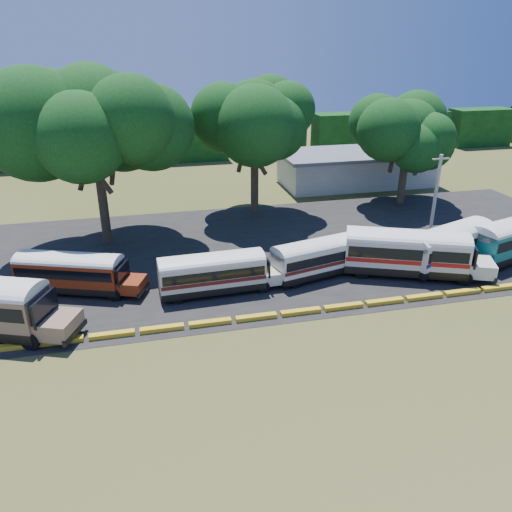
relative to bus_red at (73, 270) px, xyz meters
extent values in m
plane|color=#394C19|center=(13.18, -7.69, -1.70)|extent=(160.00, 160.00, 0.00)
cube|color=black|center=(14.18, 4.31, -1.69)|extent=(64.00, 24.00, 0.02)
cube|color=gold|center=(-3.32, -6.69, -1.55)|extent=(2.70, 0.45, 0.30)
cube|color=gold|center=(-0.32, -6.69, -1.55)|extent=(2.70, 0.45, 0.30)
cube|color=gold|center=(2.68, -6.69, -1.55)|extent=(2.70, 0.45, 0.30)
cube|color=gold|center=(5.68, -6.69, -1.55)|extent=(2.70, 0.45, 0.30)
cube|color=gold|center=(8.68, -6.69, -1.55)|extent=(2.70, 0.45, 0.30)
cube|color=gold|center=(11.68, -6.69, -1.55)|extent=(2.70, 0.45, 0.30)
cube|color=gold|center=(14.68, -6.69, -1.55)|extent=(2.70, 0.45, 0.30)
cube|color=gold|center=(17.68, -6.69, -1.55)|extent=(2.70, 0.45, 0.30)
cube|color=gold|center=(20.68, -6.69, -1.55)|extent=(2.70, 0.45, 0.30)
cube|color=gold|center=(23.68, -6.69, -1.55)|extent=(2.70, 0.45, 0.30)
cube|color=gold|center=(26.68, -6.69, -1.55)|extent=(2.70, 0.45, 0.30)
cube|color=gold|center=(29.68, -6.69, -1.55)|extent=(2.70, 0.45, 0.30)
cube|color=beige|center=(31.18, 22.31, 0.10)|extent=(18.00, 8.00, 3.60)
cube|color=#575B5F|center=(31.18, 22.31, 2.10)|extent=(19.00, 9.00, 0.40)
cube|color=black|center=(-10.82, 40.31, 1.30)|extent=(10.00, 4.00, 6.00)
cube|color=black|center=(1.18, 40.31, 1.30)|extent=(10.00, 4.00, 6.00)
cube|color=black|center=(13.18, 40.31, 1.30)|extent=(10.00, 4.00, 6.00)
cube|color=black|center=(25.18, 40.31, 1.30)|extent=(10.00, 4.00, 6.00)
cube|color=black|center=(37.18, 40.31, 1.30)|extent=(10.00, 4.00, 6.00)
cube|color=black|center=(49.18, 40.31, 1.30)|extent=(10.00, 4.00, 6.00)
cube|color=black|center=(61.18, 40.31, 1.30)|extent=(10.00, 4.00, 6.00)
cylinder|color=black|center=(-1.86, -6.99, -1.14)|extent=(1.15, 0.71, 1.12)
cylinder|color=black|center=(-0.97, -4.76, -1.14)|extent=(1.15, 0.71, 1.12)
cube|color=#886A52|center=(-0.27, -6.33, -0.63)|extent=(2.78, 3.03, 1.06)
cube|color=black|center=(-0.92, -6.07, 0.46)|extent=(1.11, 2.45, 1.53)
cube|color=black|center=(0.61, -6.68, -1.08)|extent=(1.20, 2.62, 0.34)
cylinder|color=black|center=(2.73, -2.04, -1.25)|extent=(0.92, 0.55, 0.89)
cylinder|color=black|center=(3.40, -0.25, -1.25)|extent=(0.92, 0.55, 0.89)
cylinder|color=black|center=(-2.95, 0.08, -1.25)|extent=(0.92, 0.55, 0.89)
cylinder|color=black|center=(-2.29, 1.87, -1.25)|extent=(0.92, 0.55, 0.89)
cube|color=black|center=(-0.20, 0.07, -1.12)|extent=(7.64, 4.65, 0.49)
cube|color=maroon|center=(-0.20, 0.07, -0.06)|extent=(7.64, 4.65, 1.63)
cube|color=black|center=(-0.20, 0.07, 0.14)|extent=(7.38, 4.60, 0.69)
ellipsoid|color=silver|center=(-0.20, 0.07, 0.76)|extent=(7.64, 4.65, 1.00)
cube|color=maroon|center=(3.99, -1.49, -0.85)|extent=(2.19, 2.40, 0.85)
cube|color=black|center=(3.46, -1.29, 0.02)|extent=(0.84, 1.97, 1.23)
cube|color=black|center=(4.70, -1.75, -1.20)|extent=(0.92, 2.11, 0.27)
cube|color=black|center=(-3.58, 1.34, -1.20)|extent=(0.92, 2.11, 0.27)
cylinder|color=black|center=(13.03, -3.25, -1.25)|extent=(0.91, 0.28, 0.90)
cylinder|color=black|center=(12.96, -1.33, -1.25)|extent=(0.91, 0.28, 0.90)
cylinder|color=black|center=(6.93, -3.47, -1.25)|extent=(0.91, 0.28, 0.90)
cylinder|color=black|center=(6.86, -1.55, -1.25)|extent=(0.91, 0.28, 0.90)
cube|color=black|center=(9.49, -2.42, -1.11)|extent=(7.44, 2.51, 0.49)
cube|color=beige|center=(9.49, -2.42, -0.05)|extent=(7.44, 2.51, 1.64)
cube|color=black|center=(9.49, -2.42, 0.15)|extent=(7.15, 2.55, 0.69)
cube|color=#4D1314|center=(9.49, -2.42, -0.38)|extent=(7.37, 2.54, 0.27)
ellipsoid|color=silver|center=(9.49, -2.42, 0.77)|extent=(7.44, 2.51, 1.01)
cube|color=beige|center=(13.98, -2.25, -0.84)|extent=(1.69, 2.03, 0.85)
cube|color=black|center=(13.41, -2.27, 0.03)|extent=(0.21, 2.07, 1.23)
cube|color=black|center=(14.74, -2.22, -1.20)|extent=(0.24, 2.20, 0.27)
cube|color=black|center=(5.86, -2.55, -1.20)|extent=(0.24, 2.20, 0.27)
cylinder|color=black|center=(21.39, -1.61, -1.25)|extent=(0.93, 0.46, 0.89)
cylinder|color=black|center=(20.94, 0.24, -1.25)|extent=(0.93, 0.46, 0.89)
cylinder|color=black|center=(15.50, -3.06, -1.25)|extent=(0.93, 0.46, 0.89)
cylinder|color=black|center=(15.04, -1.21, -1.25)|extent=(0.93, 0.46, 0.89)
cube|color=black|center=(17.79, -1.52, -1.12)|extent=(7.64, 3.92, 0.49)
cube|color=white|center=(17.79, -1.52, -0.06)|extent=(7.64, 3.92, 1.63)
cube|color=black|center=(17.79, -1.52, 0.14)|extent=(7.37, 3.90, 0.69)
cube|color=#4C1513|center=(17.79, -1.52, -0.39)|extent=(7.58, 3.94, 0.27)
ellipsoid|color=silver|center=(17.79, -1.52, 0.76)|extent=(7.64, 3.92, 1.00)
cube|color=white|center=(22.12, -0.45, -0.85)|extent=(2.03, 2.29, 0.85)
cube|color=black|center=(21.57, -0.58, 0.02)|extent=(0.62, 2.02, 1.22)
cube|color=black|center=(22.85, -0.27, -1.21)|extent=(0.68, 2.16, 0.27)
cube|color=black|center=(14.28, -2.38, -1.21)|extent=(0.68, 2.16, 0.27)
cylinder|color=black|center=(27.61, -5.52, -1.15)|extent=(1.12, 0.70, 1.09)
cylinder|color=black|center=(28.50, -3.38, -1.15)|extent=(1.12, 0.70, 1.09)
cylinder|color=black|center=(20.80, -2.68, -1.15)|extent=(1.12, 0.70, 1.09)
cylinder|color=black|center=(21.69, -0.54, -1.15)|extent=(1.12, 0.70, 1.09)
cube|color=black|center=(24.15, -2.82, -0.99)|extent=(9.26, 5.93, 0.60)
cube|color=silver|center=(24.15, -2.82, 0.30)|extent=(9.26, 5.93, 1.99)
cube|color=black|center=(24.15, -2.82, 0.53)|extent=(8.96, 5.85, 0.83)
cube|color=#A11310|center=(24.15, -2.82, -0.10)|extent=(9.19, 5.93, 0.33)
ellipsoid|color=silver|center=(24.15, -2.82, 1.29)|extent=(9.26, 5.93, 1.22)
cube|color=silver|center=(29.16, -4.91, -0.66)|extent=(2.72, 2.96, 1.03)
cube|color=black|center=(28.53, -4.64, 0.40)|extent=(1.11, 2.37, 1.49)
cube|color=black|center=(30.01, -5.26, -1.10)|extent=(1.20, 2.53, 0.33)
cube|color=black|center=(20.09, -1.13, -1.10)|extent=(1.20, 2.53, 0.33)
cylinder|color=black|center=(32.24, -1.85, -1.19)|extent=(1.05, 0.62, 1.01)
cylinder|color=black|center=(31.47, 0.17, -1.19)|extent=(1.05, 0.62, 1.01)
cylinder|color=black|center=(25.79, -4.28, -1.19)|extent=(1.05, 0.62, 1.01)
cylinder|color=black|center=(25.03, -2.25, -1.19)|extent=(1.05, 0.62, 1.01)
cube|color=black|center=(28.16, -2.23, -1.04)|extent=(8.67, 5.30, 0.56)
cube|color=silver|center=(28.16, -2.23, 0.16)|extent=(8.67, 5.30, 1.85)
cube|color=black|center=(28.16, -2.23, 0.39)|extent=(8.38, 5.24, 0.78)
cube|color=#0F0D84|center=(28.16, -2.23, -0.21)|extent=(8.60, 5.31, 0.30)
ellipsoid|color=silver|center=(28.16, -2.23, 1.09)|extent=(8.67, 5.30, 1.14)
cube|color=silver|center=(32.90, -0.45, -0.73)|extent=(2.49, 2.73, 0.96)
cube|color=black|center=(32.30, -0.67, 0.26)|extent=(0.96, 2.23, 1.39)
cube|color=black|center=(33.70, -0.14, -1.14)|extent=(1.05, 2.39, 0.30)
cube|color=black|center=(24.32, -3.68, -1.14)|extent=(1.05, 2.39, 0.30)
cylinder|color=black|center=(31.85, -3.98, -1.18)|extent=(1.08, 0.57, 1.04)
cylinder|color=black|center=(31.22, -1.84, -1.18)|extent=(1.08, 0.57, 1.04)
cube|color=black|center=(30.39, -3.25, -1.12)|extent=(0.90, 2.50, 0.31)
cylinder|color=#3C2A1E|center=(1.88, 9.51, 1.96)|extent=(0.80, 0.80, 7.31)
cylinder|color=#3C2A1E|center=(3.10, 9.96, 5.09)|extent=(1.33, 2.66, 4.18)
cylinder|color=#3C2A1E|center=(0.88, 10.35, 5.09)|extent=(2.05, 2.33, 4.18)
cylinder|color=#3C2A1E|center=(1.65, 8.23, 5.09)|extent=(2.70, 0.90, 4.18)
ellipsoid|color=black|center=(1.88, 9.51, 8.99)|extent=(11.63, 11.63, 8.53)
cylinder|color=#3C2A1E|center=(16.50, 14.41, 1.60)|extent=(0.80, 0.80, 6.60)
cylinder|color=#3C2A1E|center=(17.73, 14.85, 4.43)|extent=(1.25, 2.45, 3.79)
cylinder|color=#3C2A1E|center=(15.51, 15.24, 4.43)|extent=(1.91, 2.15, 3.79)
cylinder|color=#3C2A1E|center=(16.28, 13.13, 4.43)|extent=(2.48, 0.86, 3.79)
ellipsoid|color=black|center=(16.50, 14.41, 7.99)|extent=(9.60, 9.60, 7.04)
cylinder|color=#3C2A1E|center=(32.76, 13.70, 0.98)|extent=(0.80, 0.80, 5.35)
cylinder|color=#3C2A1E|center=(33.98, 14.15, 3.27)|extent=(1.12, 2.08, 3.12)
cylinder|color=#3C2A1E|center=(31.76, 14.54, 3.27)|extent=(1.66, 1.86, 3.12)
cylinder|color=#3C2A1E|center=(32.53, 12.42, 3.27)|extent=(2.10, 0.79, 3.12)
ellipsoid|color=black|center=(32.76, 13.70, 6.26)|extent=(8.46, 8.46, 6.20)
cylinder|color=gray|center=(30.48, 3.89, 2.07)|extent=(0.30, 0.30, 7.54)
cube|color=gray|center=(30.48, 3.89, 5.47)|extent=(1.60, 0.12, 0.12)
camera|label=1|loc=(5.26, -33.79, 14.95)|focal=35.00mm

